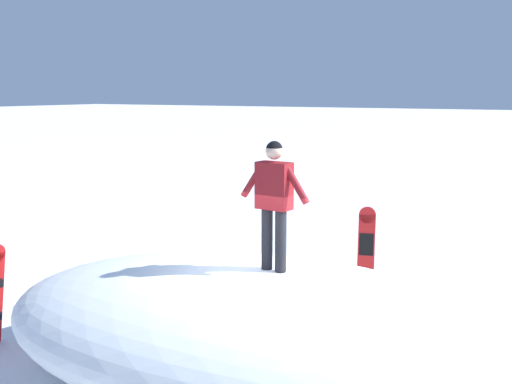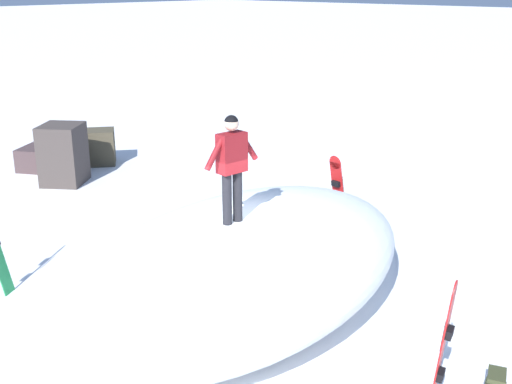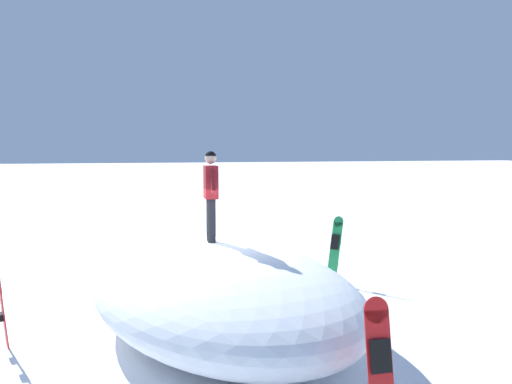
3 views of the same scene
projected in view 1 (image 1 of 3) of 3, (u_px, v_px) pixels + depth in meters
The scene contains 5 objects.
ground at pixel (292, 380), 7.79m from camera, with size 240.00×240.00×0.00m, color white.
snow_mound at pixel (252, 326), 7.58m from camera, with size 6.87×4.10×1.55m, color white.
snowboarder_standing at pixel (274, 195), 7.20m from camera, with size 0.98×0.26×1.60m.
snowboard_secondary_upright at pixel (366, 255), 10.39m from camera, with size 0.33×0.24×1.76m.
backpack_near at pixel (334, 282), 11.22m from camera, with size 0.63×0.40×0.35m.
Camera 1 is at (3.15, -6.57, 3.74)m, focal length 41.70 mm.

